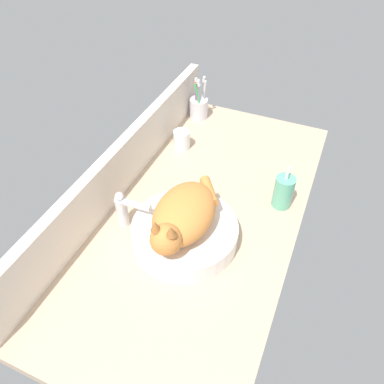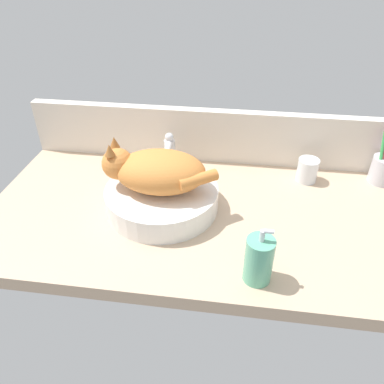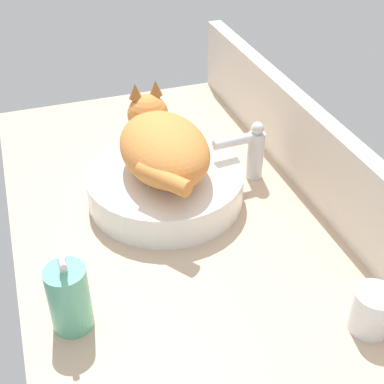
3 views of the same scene
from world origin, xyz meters
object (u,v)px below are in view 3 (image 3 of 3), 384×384
at_px(cat, 163,144).
at_px(water_glass, 371,313).
at_px(soap_dispenser, 69,298).
at_px(sink_basin, 167,185).
at_px(faucet, 251,150).

xyz_separation_m(cat, water_glass, (0.44, 0.20, -0.09)).
bearing_deg(soap_dispenser, sink_basin, 138.68).
height_order(sink_basin, cat, cat).
relative_size(cat, soap_dispenser, 2.16).
xyz_separation_m(soap_dispenser, water_glass, (0.16, 0.44, -0.03)).
bearing_deg(soap_dispenser, faucet, 123.39).
relative_size(faucet, water_glass, 1.80).
relative_size(sink_basin, water_glass, 4.26).
height_order(sink_basin, soap_dispenser, soap_dispenser).
distance_m(cat, water_glass, 0.50).
xyz_separation_m(sink_basin, water_glass, (0.43, 0.20, -0.00)).
bearing_deg(faucet, water_glass, 1.09).
relative_size(sink_basin, cat, 0.99).
distance_m(sink_basin, faucet, 0.20).
relative_size(cat, faucet, 2.38).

